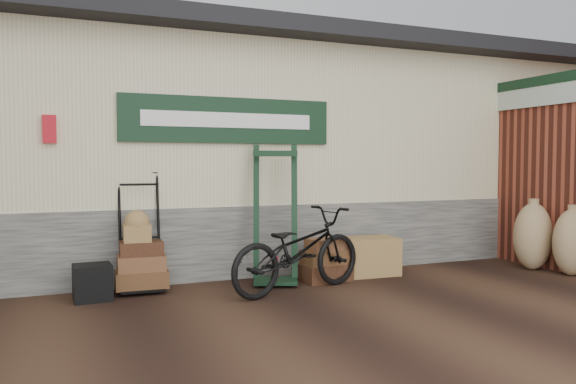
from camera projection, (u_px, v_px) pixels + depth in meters
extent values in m
plane|color=black|center=(282.00, 295.00, 6.09)|extent=(80.00, 80.00, 0.00)
cube|color=#4C4C47|center=(216.00, 227.00, 8.61)|extent=(14.00, 3.54, 0.90)
cube|color=beige|center=(215.00, 129.00, 8.53)|extent=(14.00, 3.50, 2.10)
cube|color=black|center=(217.00, 51.00, 8.33)|extent=(14.40, 4.10, 0.20)
cube|color=black|center=(229.00, 120.00, 6.77)|extent=(2.60, 0.06, 0.55)
cube|color=white|center=(230.00, 120.00, 6.74)|extent=(2.10, 0.01, 0.18)
cube|color=#B80D19|center=(49.00, 129.00, 6.02)|extent=(0.14, 0.10, 0.30)
cube|color=maroon|center=(528.00, 171.00, 8.91)|extent=(1.60, 4.50, 2.60)
cube|color=#194C2D|center=(541.00, 96.00, 7.62)|extent=(0.04, 2.40, 0.28)
cube|color=black|center=(541.00, 81.00, 7.61)|extent=(0.05, 2.50, 0.14)
cube|color=olive|center=(367.00, 256.00, 7.19)|extent=(0.76, 0.52, 0.48)
cube|color=black|center=(92.00, 282.00, 5.85)|extent=(0.40, 0.34, 0.38)
imported|color=black|center=(298.00, 246.00, 6.23)|extent=(1.11, 1.89, 1.04)
ellipsoid|color=#94714F|center=(533.00, 236.00, 7.54)|extent=(0.64, 0.57, 0.90)
ellipsoid|color=#94714F|center=(572.00, 242.00, 7.14)|extent=(0.59, 0.52, 0.85)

